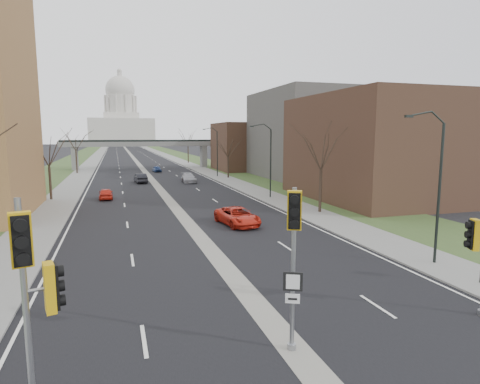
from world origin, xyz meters
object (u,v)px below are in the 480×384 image
signal_pole_median (294,241)px  signal_pole_left (34,280)px  car_left_near (106,194)px  car_right_near (237,216)px  car_right_mid (188,178)px  car_right_far (157,169)px  car_left_far (141,178)px

signal_pole_median → signal_pole_left: bearing=-147.1°
signal_pole_median → car_left_near: size_ratio=1.49×
car_right_near → signal_pole_median: bearing=-109.6°
car_right_near → car_right_mid: car_right_near is taller
signal_pole_left → signal_pole_median: bearing=-5.3°
car_left_near → signal_pole_median: bearing=99.1°
signal_pole_median → car_right_far: size_ratio=1.58×
car_left_near → car_right_near: car_right_near is taller
signal_pole_median → car_left_far: signal_pole_median is taller
signal_pole_left → car_right_far: (10.09, 72.50, -3.28)m
signal_pole_median → car_right_mid: signal_pole_median is taller
car_left_near → car_right_far: size_ratio=1.06×
car_left_near → car_right_far: car_left_near is taller
signal_pole_median → car_left_near: (-6.76, 37.42, -3.35)m
car_right_mid → car_left_near: bearing=-130.3°
signal_pole_median → car_right_far: (2.52, 71.41, -3.39)m
signal_pole_median → car_left_far: size_ratio=1.28×
signal_pole_median → car_left_near: bearing=124.9°
signal_pole_left → car_right_far: size_ratio=1.64×
signal_pole_left → car_right_near: size_ratio=1.13×
car_left_far → car_right_mid: size_ratio=0.92×
signal_pole_left → car_left_near: size_ratio=1.55×
car_left_far → car_right_mid: car_left_far is taller
car_left_near → car_left_far: 16.32m
signal_pole_left → car_left_far: signal_pole_left is taller
car_left_near → car_right_far: 35.23m
signal_pole_left → signal_pole_median: signal_pole_left is taller
car_right_mid → car_right_far: car_right_mid is taller
car_right_near → car_right_far: car_right_near is taller
car_right_near → car_right_far: size_ratio=1.45×
car_right_near → car_right_far: 51.67m
car_right_near → car_right_far: (-1.54, 51.64, -0.11)m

